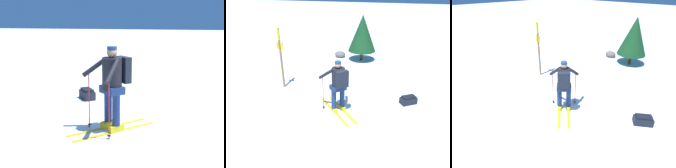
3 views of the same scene
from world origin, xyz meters
TOP-DOWN VIEW (x-y plane):
  - ground_plane at (0.00, 0.00)m, footprint 80.00×80.00m
  - skier at (-0.42, 0.78)m, footprint 1.54×1.59m
  - dropped_backpack at (1.68, 1.85)m, footprint 0.59×0.53m
  - trail_marker at (-2.91, 1.85)m, footprint 0.24×0.09m
  - rock_boulder at (-1.84, 5.98)m, footprint 0.56×0.48m
  - pine_tree at (-0.66, 5.82)m, footprint 1.36×1.36m

SIDE VIEW (x-z plane):
  - ground_plane at x=0.00m, z-range 0.00..0.00m
  - dropped_backpack at x=1.68m, z-range -0.01..0.27m
  - rock_boulder at x=-1.84m, z-range 0.00..0.31m
  - skier at x=-0.42m, z-range 0.13..1.76m
  - trail_marker at x=-2.91m, z-range 0.20..2.45m
  - pine_tree at x=-0.66m, z-range 0.25..2.52m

